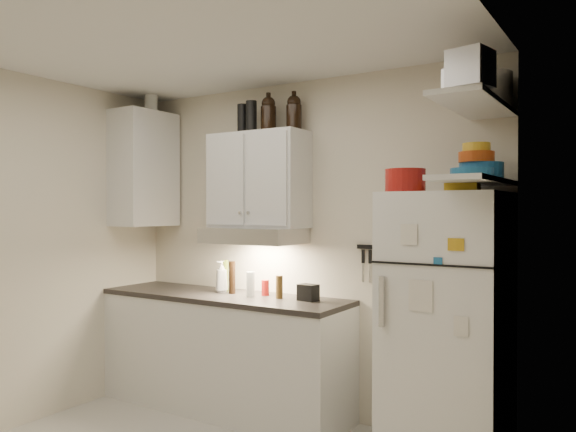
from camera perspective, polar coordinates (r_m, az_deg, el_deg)
The scene contains 35 objects.
ceiling at distance 3.38m, azimuth -12.43°, elevation 18.14°, with size 3.20×3.00×0.02m, color silver.
back_wall at distance 4.44m, azimuth 1.47°, elevation -3.13°, with size 3.20×0.02×2.60m, color beige.
left_wall at distance 4.51m, azimuth -27.11°, elevation -3.14°, with size 0.02×3.00×2.60m, color beige.
right_wall at distance 2.40m, azimuth 16.29°, elevation -6.37°, with size 0.02×3.00×2.60m, color beige.
base_cabinet at distance 4.63m, azimuth -6.59°, elevation -13.76°, with size 2.10×0.60×0.88m, color silver.
countertop at distance 4.54m, azimuth -6.60°, elevation -8.13°, with size 2.10×0.62×0.04m, color black.
upper_cabinet at distance 4.45m, azimuth -3.01°, elevation 3.64°, with size 0.80×0.33×0.75m, color silver.
side_cabinet at distance 5.10m, azimuth -14.41°, elevation 4.64°, with size 0.33×0.55×1.00m, color silver.
range_hood at distance 4.40m, azimuth -3.50°, elevation -2.00°, with size 0.76×0.46×0.12m, color silver.
fridge at distance 3.68m, azimuth 15.83°, elevation -11.03°, with size 0.70×0.68×1.70m, color white.
shelf_hi at distance 3.47m, azimuth 18.48°, elevation 10.69°, with size 0.30×0.95×0.03m, color silver.
shelf_lo at distance 3.42m, azimuth 18.46°, elevation 3.42°, with size 0.30×0.95×0.03m, color silver.
knife_strip at distance 4.10m, azimuth 9.74°, elevation -3.17°, with size 0.42×0.02×0.03m, color black.
dutch_oven at distance 3.54m, azimuth 11.82°, elevation 3.53°, with size 0.25×0.25×0.14m, color maroon.
book_stack at distance 3.43m, azimuth 17.33°, elevation 3.04°, with size 0.18×0.22×0.08m, color gold.
spice_jar at distance 3.46m, azimuth 16.38°, elevation 3.11°, with size 0.05×0.05×0.09m, color silver.
stock_pot at distance 3.80m, azimuth 19.47°, elevation 11.76°, with size 0.32×0.32×0.23m, color silver.
tin_a at distance 3.51m, azimuth 17.59°, elevation 12.55°, with size 0.21×0.18×0.21m, color #AAAAAD.
tin_b at distance 3.10m, azimuth 18.03°, elevation 13.99°, with size 0.19×0.19×0.19m, color #AAAAAD.
bowl_teal at distance 3.65m, azimuth 19.04°, elevation 4.31°, with size 0.26×0.26×0.11m, color #1C629D.
bowl_orange at distance 3.61m, azimuth 18.59°, elevation 5.69°, with size 0.21×0.21×0.06m, color #BB4311.
bowl_yellow at distance 3.62m, azimuth 18.59°, elevation 6.61°, with size 0.16×0.16×0.05m, color gold.
plates at distance 3.47m, azimuth 18.16°, elevation 4.13°, with size 0.25×0.25×0.06m, color #1C629D.
growler_a at distance 4.46m, azimuth -2.00°, elevation 10.32°, with size 0.12×0.12×0.29m, color black, non-canonical shape.
growler_b at distance 4.39m, azimuth 0.61°, elevation 10.46°, with size 0.12×0.12×0.28m, color black, non-canonical shape.
thermos_a at distance 4.48m, azimuth -3.75°, elevation 10.03°, with size 0.09×0.09×0.25m, color black.
thermos_b at distance 4.59m, azimuth -4.65°, elevation 9.76°, with size 0.08×0.08×0.24m, color black.
side_jar at distance 5.16m, azimuth -13.74°, elevation 11.03°, with size 0.11×0.11×0.15m, color silver.
soap_bottle at distance 4.62m, azimuth -6.76°, elevation -5.96°, with size 0.11×0.11×0.28m, color silver.
pepper_mill at distance 4.28m, azimuth -0.89°, elevation -7.23°, with size 0.05×0.05×0.17m, color brown.
oil_bottle at distance 4.67m, azimuth -6.38°, elevation -6.04°, with size 0.05×0.05×0.26m, color #526419.
vinegar_bottle at distance 4.53m, azimuth -5.69°, elevation -6.22°, with size 0.05×0.05×0.26m, color black.
clear_bottle at distance 4.37m, azimuth -3.82°, elevation -6.94°, with size 0.06×0.06×0.19m, color silver.
red_jar at distance 4.43m, azimuth -2.32°, elevation -7.29°, with size 0.06×0.06×0.12m, color maroon.
caddy at distance 4.18m, azimuth 2.06°, elevation -7.77°, with size 0.14×0.10×0.12m, color black.
Camera 1 is at (2.26, -2.30, 1.59)m, focal length 35.00 mm.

